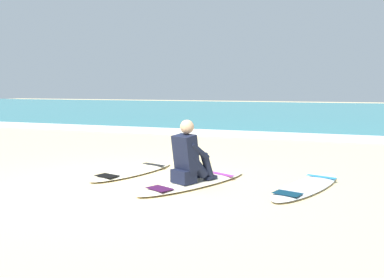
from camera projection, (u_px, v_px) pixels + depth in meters
name	position (u px, v px, depth m)	size (l,w,h in m)	color
ground_plane	(125.00, 186.00, 6.15)	(80.00, 80.00, 0.00)	beige
sea	(289.00, 111.00, 25.37)	(80.00, 28.00, 0.10)	teal
breaking_foam	(236.00, 134.00, 12.62)	(80.00, 0.90, 0.11)	white
surfboard_main	(195.00, 183.00, 6.20)	(1.41, 2.27, 0.08)	#EFE5C6
surfer_seated	(189.00, 158.00, 6.06)	(0.60, 0.77, 0.95)	black
surfboard_spare_near	(133.00, 171.00, 7.03)	(1.00, 2.02, 0.08)	#EFE5C6
surfboard_spare_far	(307.00, 186.00, 5.97)	(1.14, 2.21, 0.08)	silver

